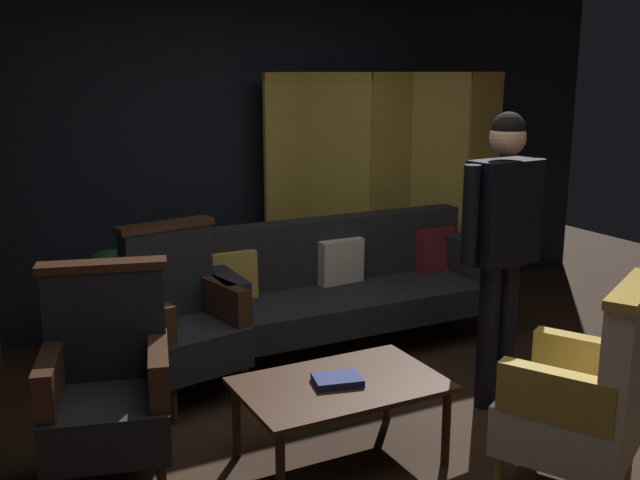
# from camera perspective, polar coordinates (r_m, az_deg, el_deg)

# --- Properties ---
(ground_plane) EXTENTS (10.00, 10.00, 0.00)m
(ground_plane) POSITION_cam_1_polar(r_m,az_deg,el_deg) (4.02, 5.42, -15.69)
(ground_plane) COLOR black
(back_wall) EXTENTS (7.20, 0.10, 2.80)m
(back_wall) POSITION_cam_1_polar(r_m,az_deg,el_deg) (5.76, -7.59, 7.69)
(back_wall) COLOR black
(back_wall) RESTS_ON ground_plane
(folding_screen) EXTENTS (2.10, 0.46, 1.90)m
(folding_screen) POSITION_cam_1_polar(r_m,az_deg,el_deg) (6.02, 5.41, 3.99)
(folding_screen) COLOR #B29338
(folding_screen) RESTS_ON ground_plane
(velvet_couch) EXTENTS (2.12, 0.78, 0.88)m
(velvet_couch) POSITION_cam_1_polar(r_m,az_deg,el_deg) (5.27, 2.07, -3.21)
(velvet_couch) COLOR #382114
(velvet_couch) RESTS_ON ground_plane
(coffee_table) EXTENTS (1.00, 0.64, 0.42)m
(coffee_table) POSITION_cam_1_polar(r_m,az_deg,el_deg) (3.74, 1.59, -11.52)
(coffee_table) COLOR #382114
(coffee_table) RESTS_ON ground_plane
(armchair_gilt_accent) EXTENTS (0.78, 0.78, 1.04)m
(armchair_gilt_accent) POSITION_cam_1_polar(r_m,az_deg,el_deg) (3.61, 19.76, -11.27)
(armchair_gilt_accent) COLOR #B78E33
(armchair_gilt_accent) RESTS_ON ground_plane
(armchair_wing_left) EXTENTS (0.71, 0.70, 1.04)m
(armchair_wing_left) POSITION_cam_1_polar(r_m,az_deg,el_deg) (3.67, -16.04, -10.58)
(armchair_wing_left) COLOR #382114
(armchair_wing_left) RESTS_ON ground_plane
(armchair_wing_right) EXTENTS (0.68, 0.68, 1.04)m
(armchair_wing_right) POSITION_cam_1_polar(r_m,az_deg,el_deg) (4.48, -10.56, -5.88)
(armchair_wing_right) COLOR #382114
(armchair_wing_right) RESTS_ON ground_plane
(standing_figure) EXTENTS (0.59, 0.25, 1.70)m
(standing_figure) POSITION_cam_1_polar(r_m,az_deg,el_deg) (4.27, 13.83, 0.47)
(standing_figure) COLOR black
(standing_figure) RESTS_ON ground_plane
(potted_plant) EXTENTS (0.46, 0.46, 0.76)m
(potted_plant) POSITION_cam_1_polar(r_m,az_deg,el_deg) (5.19, -15.62, -4.17)
(potted_plant) COLOR brown
(potted_plant) RESTS_ON ground_plane
(book_navy_cloth) EXTENTS (0.26, 0.21, 0.04)m
(book_navy_cloth) POSITION_cam_1_polar(r_m,az_deg,el_deg) (3.70, 1.35, -10.72)
(book_navy_cloth) COLOR navy
(book_navy_cloth) RESTS_ON coffee_table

